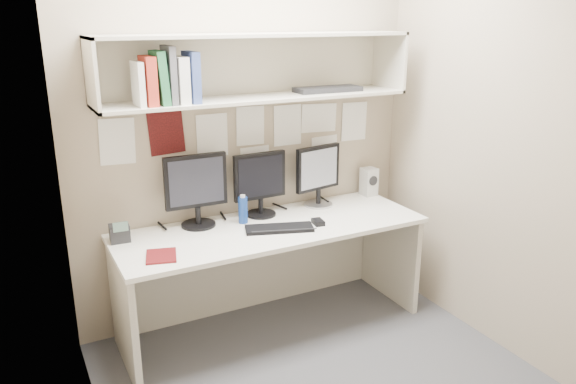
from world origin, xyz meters
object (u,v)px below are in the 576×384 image
monitor_right (318,173)px  monitor_left (196,188)px  desk (271,277)px  keyboard (279,228)px  desk_phone (120,233)px  speaker (369,182)px  monitor_center (260,181)px  maroon_notebook (161,256)px

monitor_right → monitor_left: bearing=169.4°
desk → keyboard: (0.01, -0.09, 0.37)m
desk_phone → speaker: bearing=6.2°
desk → monitor_left: monitor_left is taller
desk → speaker: bearing=14.8°
desk → monitor_left: size_ratio=4.28×
monitor_center → speaker: monitor_center is taller
monitor_right → desk_phone: (-1.39, -0.04, -0.18)m
keyboard → speaker: size_ratio=2.06×
monitor_center → maroon_notebook: size_ratio=2.12×
keyboard → speaker: speaker is taller
keyboard → monitor_right: bearing=52.7°
monitor_center → speaker: size_ratio=2.07×
monitor_center → speaker: 0.92m
monitor_left → monitor_center: 0.44m
monitor_center → monitor_right: same height
keyboard → maroon_notebook: 0.78m
monitor_left → keyboard: 0.59m
monitor_left → speaker: monitor_left is taller
monitor_center → desk_phone: 0.96m
desk_phone → maroon_notebook: bearing=-61.0°
speaker → maroon_notebook: speaker is taller
speaker → desk_phone: (-1.85, -0.07, -0.05)m
monitor_right → monitor_center: bearing=169.4°
monitor_right → maroon_notebook: 1.31m
monitor_left → monitor_right: size_ratio=1.09×
monitor_left → speaker: 1.36m
monitor_left → maroon_notebook: (-0.34, -0.38, -0.25)m
desk → monitor_right: bearing=24.7°
monitor_right → desk_phone: size_ratio=3.09×
monitor_right → desk_phone: bearing=171.2°
keyboard → maroon_notebook: bearing=-156.6°
keyboard → desk_phone: bearing=-177.7°
keyboard → speaker: 0.99m
monitor_right → maroon_notebook: monitor_right is taller
desk_phone → keyboard: bearing=-12.3°
monitor_left → keyboard: bearing=-34.9°
desk → desk_phone: (-0.92, 0.18, 0.42)m
maroon_notebook → desk_phone: (-0.16, 0.34, 0.05)m
keyboard → desk: bearing=116.7°
monitor_right → keyboard: 0.60m
monitor_left → maroon_notebook: monitor_left is taller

